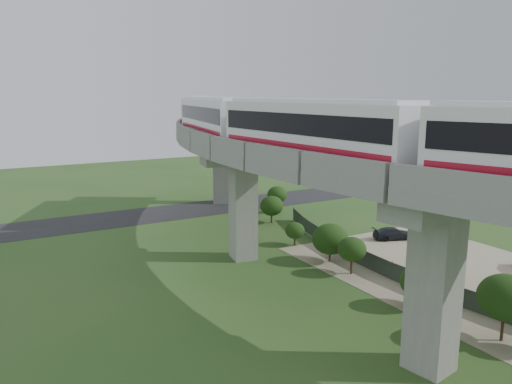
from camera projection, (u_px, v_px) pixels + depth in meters
ground at (302, 302)px, 34.97m from camera, size 160.00×160.00×0.00m
dirt_lot at (460, 275)px, 40.04m from camera, size 18.00×26.00×0.04m
asphalt_road at (161, 213)px, 60.55m from camera, size 60.00×8.00×0.03m
viaduct at (349, 170)px, 35.06m from camera, size 19.58×73.98×11.40m
metro_train at (284, 123)px, 35.52m from camera, size 12.14×61.24×3.64m
fence at (403, 268)px, 39.55m from camera, size 3.87×38.73×1.50m
tree_0 at (277, 195)px, 60.60m from camera, size 2.42×2.42×3.29m
tree_1 at (272, 206)px, 55.84m from camera, size 2.61×2.61×3.08m
tree_2 at (295, 231)px, 47.66m from camera, size 1.87×1.87×2.26m
tree_3 at (330, 239)px, 42.78m from camera, size 3.13×3.13×3.40m
tree_4 at (352, 249)px, 39.89m from camera, size 2.30×2.30×3.08m
tree_5 at (420, 282)px, 33.74m from camera, size 2.63×2.63×2.95m
tree_6 at (505, 298)px, 28.88m from camera, size 3.18×3.18×4.09m
car_white at (507, 306)px, 32.89m from camera, size 1.70×3.22×1.04m
car_dark at (393, 233)px, 49.70m from camera, size 4.39×2.94×1.18m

